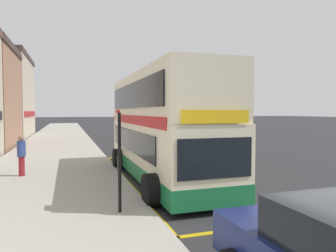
{
  "coord_description": "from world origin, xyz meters",
  "views": [
    {
      "loc": [
        -6.22,
        -5.58,
        2.86
      ],
      "look_at": [
        -2.0,
        7.31,
        2.22
      ],
      "focal_mm": 32.96,
      "sensor_mm": 36.0,
      "label": 1
    }
  ],
  "objects": [
    {
      "name": "bus_stop_sign",
      "position": [
        -4.91,
        2.7,
        1.76
      ],
      "size": [
        0.09,
        0.51,
        2.76
      ],
      "color": "black",
      "rests_on": "pavement_near"
    },
    {
      "name": "pavement_near",
      "position": [
        -7.0,
        32.0,
        0.07
      ],
      "size": [
        6.0,
        76.0,
        0.14
      ],
      "primitive_type": "cube",
      "color": "#A39E93",
      "rests_on": "ground"
    },
    {
      "name": "double_decker_bus",
      "position": [
        -2.46,
        6.9,
        2.06
      ],
      "size": [
        3.23,
        10.19,
        4.4
      ],
      "color": "beige",
      "rests_on": "ground"
    },
    {
      "name": "bus_bay_markings",
      "position": [
        -2.55,
        7.11,
        0.01
      ],
      "size": [
        2.91,
        12.67,
        0.01
      ],
      "color": "gold",
      "rests_on": "ground"
    },
    {
      "name": "parked_car_white_behind",
      "position": [
        4.73,
        24.72,
        0.8
      ],
      "size": [
        2.09,
        4.2,
        1.62
      ],
      "rotation": [
        0.0,
        0.0,
        0.04
      ],
      "color": "silver",
      "rests_on": "ground"
    },
    {
      "name": "ground_plane",
      "position": [
        0.0,
        32.0,
        0.0
      ],
      "size": [
        260.0,
        260.0,
        0.0
      ],
      "primitive_type": "plane",
      "color": "#28282B"
    },
    {
      "name": "pedestrian_waiting_near_sign",
      "position": [
        -8.08,
        8.59,
        1.07
      ],
      "size": [
        0.34,
        0.34,
        1.7
      ],
      "color": "maroon",
      "rests_on": "pavement_near"
    }
  ]
}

